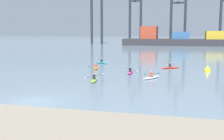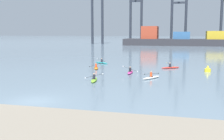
# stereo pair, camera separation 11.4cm
# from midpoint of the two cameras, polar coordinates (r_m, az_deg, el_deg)

# --- Properties ---
(ground_plane) EXTENTS (800.00, 800.00, 0.00)m
(ground_plane) POSITION_cam_midpoint_polar(r_m,az_deg,el_deg) (24.14, -15.48, -6.17)
(ground_plane) COLOR slate
(container_barge) EXTENTS (49.59, 11.47, 8.34)m
(container_barge) POSITION_cam_midpoint_polar(r_m,az_deg,el_deg) (125.29, 13.65, 5.99)
(container_barge) COLOR #28282D
(container_barge) RESTS_ON ground
(gantry_crane_west) EXTENTS (6.34, 15.64, 36.84)m
(gantry_crane_west) POSITION_cam_midpoint_polar(r_m,az_deg,el_deg) (138.80, -3.05, 12.70)
(gantry_crane_west) COLOR #232833
(gantry_crane_west) RESTS_ON ground
(gantry_crane_west_mid) EXTENTS (6.75, 17.91, 31.93)m
(gantry_crane_west_mid) POSITION_cam_midpoint_polar(r_m,az_deg,el_deg) (143.18, 4.91, 12.09)
(gantry_crane_west_mid) COLOR #232833
(gantry_crane_west_mid) RESTS_ON ground
(gantry_crane_east_mid) EXTENTS (7.80, 16.63, 31.13)m
(gantry_crane_east_mid) POSITION_cam_midpoint_polar(r_m,az_deg,el_deg) (139.37, 13.50, 11.65)
(gantry_crane_east_mid) COLOR #232833
(gantry_crane_east_mid) RESTS_ON ground
(channel_buoy) EXTENTS (0.90, 0.90, 1.00)m
(channel_buoy) POSITION_cam_midpoint_polar(r_m,az_deg,el_deg) (42.75, 18.98, 0.13)
(channel_buoy) COLOR yellow
(channel_buoy) RESTS_ON ground
(kayak_orange) EXTENTS (2.13, 3.42, 0.96)m
(kayak_orange) POSITION_cam_midpoint_polar(r_m,az_deg,el_deg) (43.94, -3.19, 0.49)
(kayak_orange) COLOR orange
(kayak_orange) RESTS_ON ground
(kayak_magenta) EXTENTS (2.19, 3.43, 1.04)m
(kayak_magenta) POSITION_cam_midpoint_polar(r_m,az_deg,el_deg) (39.12, 3.81, -0.41)
(kayak_magenta) COLOR #C13384
(kayak_magenta) RESTS_ON ground
(kayak_teal) EXTENTS (3.17, 2.38, 1.08)m
(kayak_teal) POSITION_cam_midpoint_polar(r_m,az_deg,el_deg) (51.34, -2.10, 1.53)
(kayak_teal) COLOR teal
(kayak_teal) RESTS_ON ground
(kayak_white) EXTENTS (2.16, 3.27, 0.95)m
(kayak_white) POSITION_cam_midpoint_polar(r_m,az_deg,el_deg) (34.85, 8.13, -1.46)
(kayak_white) COLOR silver
(kayak_white) RESTS_ON ground
(kayak_red) EXTENTS (3.10, 2.48, 0.95)m
(kayak_red) POSITION_cam_midpoint_polar(r_m,az_deg,el_deg) (45.15, 11.87, 0.53)
(kayak_red) COLOR red
(kayak_red) RESTS_ON ground
(kayak_lime) EXTENTS (2.20, 3.45, 0.95)m
(kayak_lime) POSITION_cam_midpoint_polar(r_m,az_deg,el_deg) (32.87, -3.57, -1.95)
(kayak_lime) COLOR #7ABC2D
(kayak_lime) RESTS_ON ground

